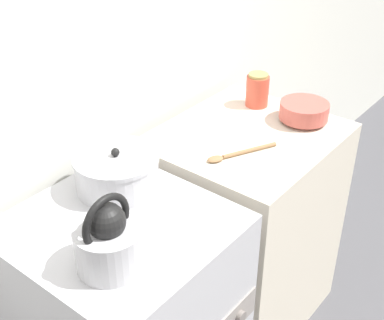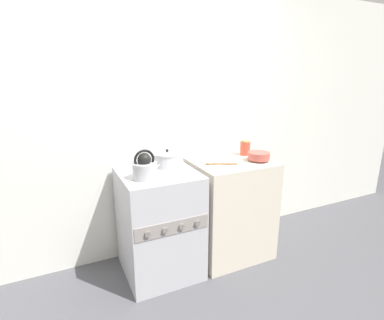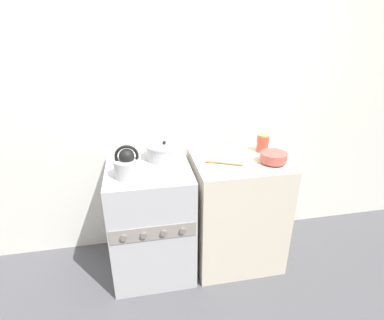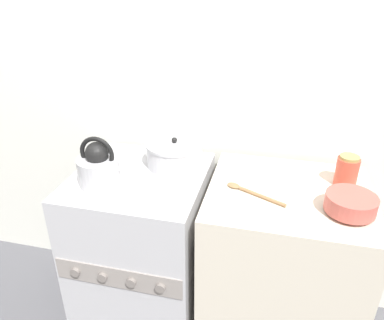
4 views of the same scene
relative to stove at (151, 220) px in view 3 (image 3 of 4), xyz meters
The scene contains 9 objects.
ground_plane 0.56m from the stove, 90.00° to the right, with size 12.00×12.00×0.00m, color #4C4C51.
wall_back 0.88m from the stove, 90.00° to the left, with size 7.00×0.06×2.50m.
stove is the anchor object (origin of this frame).
counter 0.70m from the stove, ahead, with size 0.70×0.62×0.93m.
kettle 0.57m from the stove, 140.35° to the right, with size 0.23×0.19×0.23m.
cooking_pot 0.56m from the stove, 45.31° to the left, with size 0.28×0.28×0.15m.
enamel_bowl 1.07m from the stove, ahead, with size 0.20×0.20×0.08m.
storage_jar 1.08m from the stove, ahead, with size 0.10×0.10×0.14m.
wooden_spoon 0.72m from the stove, ahead, with size 0.27×0.15×0.02m.
Camera 3 is at (-0.05, -1.69, 1.87)m, focal length 28.00 mm.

